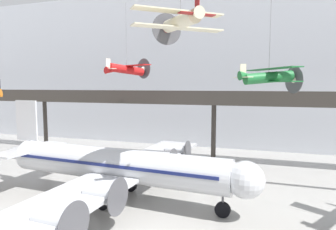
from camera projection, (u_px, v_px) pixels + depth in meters
name	position (u px, v px, depth m)	size (l,w,h in m)	color
hangar_back_wall	(224.00, 68.00, 52.24)	(140.00, 3.00, 27.82)	silver
mezzanine_walkway	(213.00, 102.00, 42.72)	(110.00, 3.20, 10.16)	#38332D
airliner_silver_main	(114.00, 165.00, 28.44)	(27.99, 31.78, 9.31)	silver
suspended_plane_red_highwing	(127.00, 69.00, 40.20)	(7.63, 6.78, 9.90)	red
suspended_plane_cream_biplane	(180.00, 21.00, 22.17)	(6.21, 6.05, 7.65)	beige
suspended_plane_green_biplane	(269.00, 77.00, 29.85)	(6.63, 7.27, 11.62)	#1E6B33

